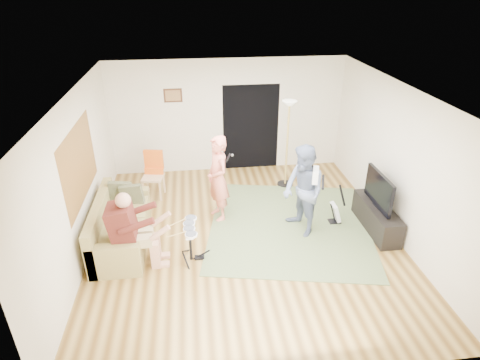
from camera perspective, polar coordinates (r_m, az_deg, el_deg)
The scene contains 19 objects.
floor at distance 7.52m, azimuth 0.70°, elevation -7.99°, with size 6.00×6.00×0.00m, color brown.
walls at distance 6.84m, azimuth 0.76°, elevation 1.32°, with size 5.50×6.00×2.70m, color silver, non-canonical shape.
ceiling at distance 6.37m, azimuth 0.83°, elevation 12.33°, with size 6.00×6.00×0.00m, color white.
window_blinds at distance 7.13m, azimuth -21.88°, elevation 2.17°, with size 2.05×2.05×0.00m, color olive.
doorway at distance 9.76m, azimuth 1.55°, elevation 7.45°, with size 2.10×2.10×0.00m, color black.
picture_frame at distance 9.42m, azimuth -9.52°, elevation 11.77°, with size 0.42×0.03×0.32m, color #3F2314.
area_rug at distance 7.87m, azimuth 7.03°, elevation -6.38°, with size 3.00×3.20×0.02m, color #57683F.
sofa at distance 7.53m, azimuth -17.06°, elevation -6.76°, with size 0.85×2.05×0.83m.
drummer at distance 6.79m, azimuth -14.62°, elevation -7.90°, with size 0.88×0.49×1.35m.
drum_kit at distance 6.84m, azimuth -7.07°, elevation -9.08°, with size 0.38×0.68×0.70m.
singer at distance 7.67m, azimuth -3.16°, elevation 0.19°, with size 0.63×0.41×1.72m, color #E57763.
microphone at distance 7.51m, azimuth -1.71°, elevation 3.16°, with size 0.06×0.06×0.24m, color black, non-canonical shape.
guitarist at distance 7.30m, azimuth 8.98°, elevation -1.58°, with size 0.84×0.65×1.72m, color slate.
guitar_held at distance 7.22m, azimuth 10.68°, elevation 0.68°, with size 0.12×0.60×0.26m, color white, non-canonical shape.
guitar_spare at distance 8.01m, azimuth 13.48°, elevation -4.43°, with size 0.30×0.27×0.83m.
torchiere_lamp at distance 8.82m, azimuth 6.85°, elevation 7.22°, with size 0.35×0.35×1.98m.
dining_chair at distance 8.88m, azimuth -12.20°, elevation -0.10°, with size 0.50×0.52×1.01m.
tv_cabinet at distance 8.02m, azimuth 18.85°, elevation -5.09°, with size 0.40×1.40×0.50m, color black.
television at distance 7.71m, azimuth 19.17°, elevation -1.33°, with size 0.06×1.01×0.63m, color black.
Camera 1 is at (-0.86, -6.11, 4.31)m, focal length 30.00 mm.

